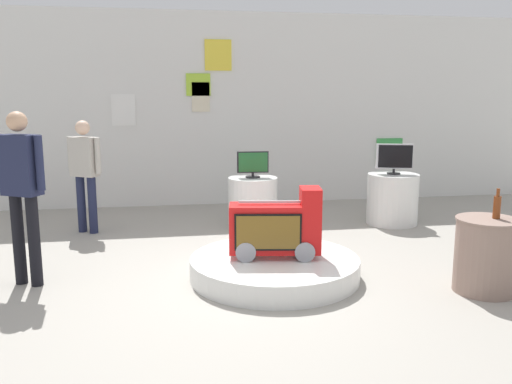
{
  "coord_description": "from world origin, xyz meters",
  "views": [
    {
      "loc": [
        -0.71,
        -5.14,
        1.94
      ],
      "look_at": [
        0.26,
        0.73,
        0.86
      ],
      "focal_mm": 37.38,
      "sensor_mm": 36.0,
      "label": 1
    }
  ],
  "objects_px": {
    "tv_on_left_rear": "(253,164)",
    "tv_on_center_rear": "(395,158)",
    "bottle_on_side_table": "(497,206)",
    "shopper_browsing_near_truck": "(85,168)",
    "side_table_round": "(486,255)",
    "shopper_browsing_rear": "(22,185)",
    "novelty_firetruck_tv": "(277,230)",
    "display_pedestal_center_rear": "(392,199)",
    "display_pedestal_left_rear": "(253,203)",
    "main_display_pedestal": "(274,267)"
  },
  "relations": [
    {
      "from": "tv_on_left_rear",
      "to": "bottle_on_side_table",
      "type": "xyz_separation_m",
      "value": [
        1.96,
        -2.87,
        -0.09
      ]
    },
    {
      "from": "main_display_pedestal",
      "to": "display_pedestal_center_rear",
      "type": "relative_size",
      "value": 2.37
    },
    {
      "from": "main_display_pedestal",
      "to": "display_pedestal_center_rear",
      "type": "distance_m",
      "value": 3.11
    },
    {
      "from": "bottle_on_side_table",
      "to": "shopper_browsing_near_truck",
      "type": "height_order",
      "value": "shopper_browsing_near_truck"
    },
    {
      "from": "novelty_firetruck_tv",
      "to": "bottle_on_side_table",
      "type": "relative_size",
      "value": 3.33
    },
    {
      "from": "shopper_browsing_near_truck",
      "to": "tv_on_center_rear",
      "type": "bearing_deg",
      "value": -2.59
    },
    {
      "from": "side_table_round",
      "to": "shopper_browsing_rear",
      "type": "distance_m",
      "value": 4.69
    },
    {
      "from": "novelty_firetruck_tv",
      "to": "tv_on_center_rear",
      "type": "bearing_deg",
      "value": 43.51
    },
    {
      "from": "side_table_round",
      "to": "bottle_on_side_table",
      "type": "bearing_deg",
      "value": -3.5
    },
    {
      "from": "novelty_firetruck_tv",
      "to": "side_table_round",
      "type": "height_order",
      "value": "novelty_firetruck_tv"
    },
    {
      "from": "tv_on_left_rear",
      "to": "display_pedestal_center_rear",
      "type": "xyz_separation_m",
      "value": [
        2.15,
        -0.0,
        -0.58
      ]
    },
    {
      "from": "novelty_firetruck_tv",
      "to": "side_table_round",
      "type": "relative_size",
      "value": 1.33
    },
    {
      "from": "tv_on_center_rear",
      "to": "tv_on_left_rear",
      "type": "bearing_deg",
      "value": 179.87
    },
    {
      "from": "tv_on_left_rear",
      "to": "tv_on_center_rear",
      "type": "relative_size",
      "value": 0.85
    },
    {
      "from": "display_pedestal_center_rear",
      "to": "display_pedestal_left_rear",
      "type": "bearing_deg",
      "value": 179.87
    },
    {
      "from": "tv_on_left_rear",
      "to": "shopper_browsing_near_truck",
      "type": "height_order",
      "value": "shopper_browsing_near_truck"
    },
    {
      "from": "main_display_pedestal",
      "to": "tv_on_center_rear",
      "type": "distance_m",
      "value": 3.22
    },
    {
      "from": "tv_on_center_rear",
      "to": "shopper_browsing_rear",
      "type": "relative_size",
      "value": 0.3
    },
    {
      "from": "display_pedestal_left_rear",
      "to": "tv_on_left_rear",
      "type": "relative_size",
      "value": 1.68
    },
    {
      "from": "display_pedestal_left_rear",
      "to": "bottle_on_side_table",
      "type": "height_order",
      "value": "bottle_on_side_table"
    },
    {
      "from": "side_table_round",
      "to": "bottle_on_side_table",
      "type": "height_order",
      "value": "bottle_on_side_table"
    },
    {
      "from": "novelty_firetruck_tv",
      "to": "display_pedestal_center_rear",
      "type": "xyz_separation_m",
      "value": [
        2.24,
        2.13,
        -0.15
      ]
    },
    {
      "from": "main_display_pedestal",
      "to": "display_pedestal_left_rear",
      "type": "distance_m",
      "value": 2.15
    },
    {
      "from": "tv_on_left_rear",
      "to": "shopper_browsing_rear",
      "type": "xyz_separation_m",
      "value": [
        -2.66,
        -1.91,
        0.09
      ]
    },
    {
      "from": "display_pedestal_left_rear",
      "to": "tv_on_center_rear",
      "type": "relative_size",
      "value": 1.43
    },
    {
      "from": "novelty_firetruck_tv",
      "to": "shopper_browsing_rear",
      "type": "relative_size",
      "value": 0.56
    },
    {
      "from": "novelty_firetruck_tv",
      "to": "tv_on_center_rear",
      "type": "height_order",
      "value": "tv_on_center_rear"
    },
    {
      "from": "display_pedestal_left_rear",
      "to": "display_pedestal_center_rear",
      "type": "relative_size",
      "value": 1.0
    },
    {
      "from": "side_table_round",
      "to": "main_display_pedestal",
      "type": "bearing_deg",
      "value": 159.42
    },
    {
      "from": "novelty_firetruck_tv",
      "to": "tv_on_center_rear",
      "type": "xyz_separation_m",
      "value": [
        2.24,
        2.13,
        0.48
      ]
    },
    {
      "from": "main_display_pedestal",
      "to": "tv_on_left_rear",
      "type": "height_order",
      "value": "tv_on_left_rear"
    },
    {
      "from": "novelty_firetruck_tv",
      "to": "shopper_browsing_rear",
      "type": "bearing_deg",
      "value": 175.05
    },
    {
      "from": "side_table_round",
      "to": "bottle_on_side_table",
      "type": "relative_size",
      "value": 2.5
    },
    {
      "from": "tv_on_left_rear",
      "to": "side_table_round",
      "type": "bearing_deg",
      "value": -56.73
    },
    {
      "from": "tv_on_center_rear",
      "to": "bottle_on_side_table",
      "type": "height_order",
      "value": "tv_on_center_rear"
    },
    {
      "from": "novelty_firetruck_tv",
      "to": "tv_on_left_rear",
      "type": "distance_m",
      "value": 2.18
    },
    {
      "from": "tv_on_left_rear",
      "to": "shopper_browsing_near_truck",
      "type": "bearing_deg",
      "value": 175.18
    },
    {
      "from": "novelty_firetruck_tv",
      "to": "tv_on_left_rear",
      "type": "bearing_deg",
      "value": 87.69
    },
    {
      "from": "novelty_firetruck_tv",
      "to": "display_pedestal_center_rear",
      "type": "height_order",
      "value": "novelty_firetruck_tv"
    },
    {
      "from": "main_display_pedestal",
      "to": "tv_on_center_rear",
      "type": "xyz_separation_m",
      "value": [
        2.26,
        2.12,
        0.9
      ]
    },
    {
      "from": "tv_on_center_rear",
      "to": "shopper_browsing_rear",
      "type": "height_order",
      "value": "shopper_browsing_rear"
    },
    {
      "from": "display_pedestal_center_rear",
      "to": "bottle_on_side_table",
      "type": "bearing_deg",
      "value": -93.88
    },
    {
      "from": "tv_on_left_rear",
      "to": "bottle_on_side_table",
      "type": "height_order",
      "value": "tv_on_left_rear"
    },
    {
      "from": "novelty_firetruck_tv",
      "to": "tv_on_center_rear",
      "type": "distance_m",
      "value": 3.13
    },
    {
      "from": "main_display_pedestal",
      "to": "bottle_on_side_table",
      "type": "height_order",
      "value": "bottle_on_side_table"
    },
    {
      "from": "display_pedestal_center_rear",
      "to": "novelty_firetruck_tv",
      "type": "bearing_deg",
      "value": -136.42
    },
    {
      "from": "display_pedestal_center_rear",
      "to": "tv_on_center_rear",
      "type": "xyz_separation_m",
      "value": [
        0.0,
        -0.0,
        0.63
      ]
    },
    {
      "from": "display_pedestal_left_rear",
      "to": "display_pedestal_center_rear",
      "type": "height_order",
      "value": "same"
    },
    {
      "from": "tv_on_center_rear",
      "to": "main_display_pedestal",
      "type": "bearing_deg",
      "value": -136.83
    },
    {
      "from": "shopper_browsing_rear",
      "to": "novelty_firetruck_tv",
      "type": "bearing_deg",
      "value": -4.95
    }
  ]
}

